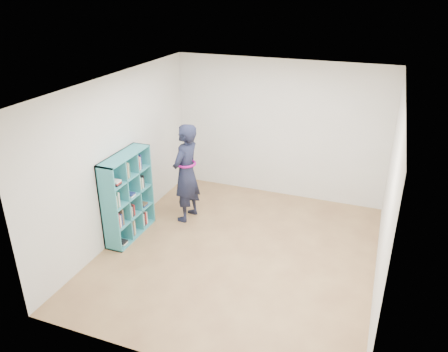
% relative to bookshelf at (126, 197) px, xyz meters
% --- Properties ---
extents(floor, '(4.50, 4.50, 0.00)m').
position_rel_bookshelf_xyz_m(floor, '(1.86, 0.12, -0.69)').
color(floor, brown).
rests_on(floor, ground).
extents(ceiling, '(4.50, 4.50, 0.00)m').
position_rel_bookshelf_xyz_m(ceiling, '(1.86, 0.12, 1.91)').
color(ceiling, white).
rests_on(ceiling, wall_back).
extents(wall_left, '(0.02, 4.50, 2.60)m').
position_rel_bookshelf_xyz_m(wall_left, '(-0.14, 0.12, 0.61)').
color(wall_left, silver).
rests_on(wall_left, floor).
extents(wall_right, '(0.02, 4.50, 2.60)m').
position_rel_bookshelf_xyz_m(wall_right, '(3.86, 0.12, 0.61)').
color(wall_right, silver).
rests_on(wall_right, floor).
extents(wall_back, '(4.00, 0.02, 2.60)m').
position_rel_bookshelf_xyz_m(wall_back, '(1.86, 2.37, 0.61)').
color(wall_back, silver).
rests_on(wall_back, floor).
extents(wall_front, '(4.00, 0.02, 2.60)m').
position_rel_bookshelf_xyz_m(wall_front, '(1.86, -2.13, 0.61)').
color(wall_front, silver).
rests_on(wall_front, floor).
extents(bookshelf, '(0.31, 1.06, 1.41)m').
position_rel_bookshelf_xyz_m(bookshelf, '(0.00, 0.00, 0.00)').
color(bookshelf, teal).
rests_on(bookshelf, floor).
extents(person, '(0.48, 0.67, 1.72)m').
position_rel_bookshelf_xyz_m(person, '(0.66, 0.84, 0.17)').
color(person, black).
rests_on(person, floor).
extents(smartphone, '(0.02, 0.11, 0.14)m').
position_rel_bookshelf_xyz_m(smartphone, '(0.53, 0.93, 0.28)').
color(smartphone, silver).
rests_on(smartphone, person).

